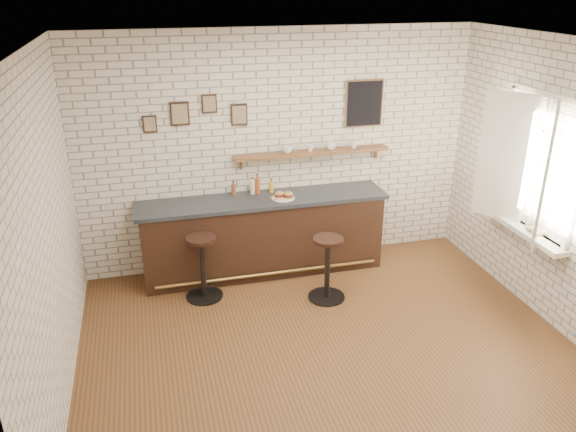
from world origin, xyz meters
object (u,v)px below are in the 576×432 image
ciabatta_sandwich (284,195)px  book_lower (531,232)px  bitters_bottle_white (252,187)px  condiment_bottle_yellow (271,187)px  bar_counter (263,235)px  shelf_cup_a (287,149)px  shelf_cup_b (310,148)px  shelf_cup_c (331,146)px  shelf_cup_d (354,145)px  bitters_bottle_amber (257,185)px  book_upper (531,231)px  bar_stool_right (327,266)px  bitters_bottle_brown (234,190)px  bar_stool_left (203,265)px  sandwich_plate (283,198)px

ciabatta_sandwich → book_lower: ciabatta_sandwich is taller
bitters_bottle_white → condiment_bottle_yellow: size_ratio=1.21×
bar_counter → book_lower: bar_counter is taller
shelf_cup_a → shelf_cup_b: (0.30, 0.00, -0.01)m
shelf_cup_c → shelf_cup_d: bearing=-94.1°
condiment_bottle_yellow → shelf_cup_b: 0.69m
bitters_bottle_amber → book_upper: size_ratio=1.28×
condiment_bottle_yellow → book_upper: condiment_bottle_yellow is taller
bitters_bottle_white → bar_stool_right: 1.40m
bitters_bottle_brown → condiment_bottle_yellow: (0.48, 0.00, -0.00)m
shelf_cup_c → shelf_cup_b: bearing=85.9°
ciabatta_sandwich → shelf_cup_b: size_ratio=2.65×
bar_stool_right → condiment_bottle_yellow: bearing=112.7°
shelf_cup_b → shelf_cup_c: (0.27, 0.00, 0.01)m
bar_stool_left → shelf_cup_d: size_ratio=8.37×
bitters_bottle_amber → shelf_cup_d: bearing=1.1°
bar_stool_right → shelf_cup_d: size_ratio=8.36×
bitters_bottle_amber → bar_stool_right: 1.38m
bar_stool_right → shelf_cup_b: 1.54m
bar_stool_left → bar_stool_right: bearing=-15.4°
ciabatta_sandwich → shelf_cup_d: bearing=15.6°
shelf_cup_a → bar_stool_right: bearing=-106.7°
bar_stool_left → book_lower: book_lower is taller
shelf_cup_d → ciabatta_sandwich: bearing=-173.9°
shelf_cup_c → book_upper: shelf_cup_c is taller
sandwich_plate → book_lower: sandwich_plate is taller
bar_counter → ciabatta_sandwich: (0.25, -0.08, 0.55)m
shelf_cup_a → book_upper: (2.30, -1.77, -0.59)m
bar_counter → bar_stool_right: bar_counter is taller
bitters_bottle_brown → bitters_bottle_amber: bitters_bottle_amber is taller
bar_counter → book_lower: (2.67, -1.58, 0.43)m
sandwich_plate → bitters_bottle_brown: size_ratio=1.45×
bar_counter → bar_stool_left: bar_counter is taller
bitters_bottle_amber → bar_stool_right: size_ratio=0.33×
shelf_cup_a → book_lower: size_ratio=0.61×
bar_counter → book_upper: 3.13m
bitters_bottle_brown → bitters_bottle_white: 0.24m
bar_stool_left → ciabatta_sandwich: bearing=19.6°
bitters_bottle_brown → sandwich_plate: bearing=-23.8°
bar_counter → shelf_cup_c: bearing=12.1°
bitters_bottle_amber → shelf_cup_c: bearing=1.5°
bar_counter → shelf_cup_c: (0.94, 0.20, 1.04)m
shelf_cup_a → book_lower: shelf_cup_a is taller
bar_stool_left → shelf_cup_c: size_ratio=6.12×
sandwich_plate → condiment_bottle_yellow: condiment_bottle_yellow is taller
sandwich_plate → bitters_bottle_white: bitters_bottle_white is taller
bitters_bottle_amber → bar_stool_left: bearing=-141.6°
bar_counter → bitters_bottle_amber: 0.64m
book_lower → book_upper: bearing=93.7°
sandwich_plate → bitters_bottle_amber: 0.38m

